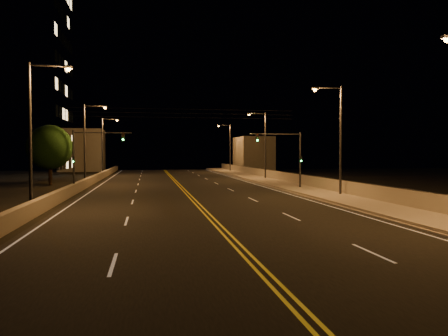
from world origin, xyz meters
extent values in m
plane|color=black|center=(0.00, 0.00, 0.00)|extent=(160.00, 160.00, 0.00)
cube|color=black|center=(0.00, 20.00, 0.01)|extent=(18.00, 120.00, 0.02)
cube|color=gray|center=(10.80, 20.00, 0.15)|extent=(3.60, 120.00, 0.30)
cube|color=gray|center=(8.93, 20.00, 0.07)|extent=(0.14, 120.00, 0.15)
cube|color=gray|center=(12.45, 20.00, 0.80)|extent=(0.30, 120.00, 1.00)
cube|color=gray|center=(-9.74, 20.00, 0.45)|extent=(0.45, 120.00, 0.89)
cube|color=slate|center=(16.50, 68.53, 3.30)|extent=(6.00, 10.00, 6.61)
cube|color=slate|center=(-16.00, 75.73, 4.07)|extent=(8.00, 8.00, 8.15)
cylinder|color=black|center=(12.45, 20.00, 1.33)|extent=(0.06, 120.00, 0.06)
cube|color=silver|center=(-8.60, 20.00, 0.02)|extent=(0.12, 116.00, 0.00)
cube|color=silver|center=(8.60, 20.00, 0.02)|extent=(0.12, 116.00, 0.00)
cube|color=gold|center=(-0.15, 20.00, 0.02)|extent=(0.12, 116.00, 0.00)
cube|color=gold|center=(0.15, 20.00, 0.02)|extent=(0.12, 116.00, 0.00)
cube|color=silver|center=(-4.50, 1.50, 0.02)|extent=(0.12, 3.00, 0.00)
cube|color=silver|center=(-4.50, 10.50, 0.02)|extent=(0.12, 3.00, 0.00)
cube|color=silver|center=(-4.50, 19.50, 0.02)|extent=(0.12, 3.00, 0.00)
cube|color=silver|center=(-4.50, 28.50, 0.02)|extent=(0.12, 3.00, 0.00)
cube|color=silver|center=(-4.50, 37.50, 0.02)|extent=(0.12, 3.00, 0.00)
cube|color=silver|center=(-4.50, 46.50, 0.02)|extent=(0.12, 3.00, 0.00)
cube|color=silver|center=(-4.50, 55.50, 0.02)|extent=(0.12, 3.00, 0.00)
cube|color=silver|center=(-4.50, 64.50, 0.02)|extent=(0.12, 3.00, 0.00)
cube|color=silver|center=(-4.50, 73.50, 0.02)|extent=(0.12, 3.00, 0.00)
cube|color=silver|center=(4.50, 1.50, 0.02)|extent=(0.12, 3.00, 0.00)
cube|color=silver|center=(4.50, 10.50, 0.02)|extent=(0.12, 3.00, 0.00)
cube|color=silver|center=(4.50, 19.50, 0.02)|extent=(0.12, 3.00, 0.00)
cube|color=silver|center=(4.50, 28.50, 0.02)|extent=(0.12, 3.00, 0.00)
cube|color=silver|center=(4.50, 37.50, 0.02)|extent=(0.12, 3.00, 0.00)
cube|color=silver|center=(4.50, 46.50, 0.02)|extent=(0.12, 3.00, 0.00)
cube|color=silver|center=(4.50, 55.50, 0.02)|extent=(0.12, 3.00, 0.00)
cube|color=silver|center=(4.50, 64.50, 0.02)|extent=(0.12, 3.00, 0.00)
cube|color=silver|center=(4.50, 73.50, 0.02)|extent=(0.12, 3.00, 0.00)
cube|color=#2D2D33|center=(9.60, 4.54, 8.66)|extent=(0.50, 0.25, 0.14)
sphere|color=#FF9E2D|center=(9.60, 4.54, 8.56)|extent=(0.28, 0.28, 0.28)
cylinder|color=#2D2D33|center=(11.80, 19.92, 4.44)|extent=(0.20, 0.20, 8.88)
cylinder|color=#2D2D33|center=(10.70, 19.92, 8.73)|extent=(2.20, 0.12, 0.12)
cube|color=#2D2D33|center=(9.60, 19.92, 8.66)|extent=(0.50, 0.25, 0.14)
sphere|color=#FF9E2D|center=(9.60, 19.92, 8.56)|extent=(0.28, 0.28, 0.28)
cylinder|color=#2D2D33|center=(11.80, 42.58, 4.44)|extent=(0.20, 0.20, 8.88)
cylinder|color=#2D2D33|center=(10.70, 42.58, 8.73)|extent=(2.20, 0.12, 0.12)
cube|color=#2D2D33|center=(9.60, 42.58, 8.66)|extent=(0.50, 0.25, 0.14)
sphere|color=#FF9E2D|center=(9.60, 42.58, 8.56)|extent=(0.28, 0.28, 0.28)
cylinder|color=#2D2D33|center=(11.80, 67.43, 4.44)|extent=(0.20, 0.20, 8.88)
cylinder|color=#2D2D33|center=(10.70, 67.43, 8.73)|extent=(2.20, 0.12, 0.12)
cube|color=#2D2D33|center=(9.60, 67.43, 8.66)|extent=(0.50, 0.25, 0.14)
sphere|color=#FF9E2D|center=(9.60, 67.43, 8.56)|extent=(0.28, 0.28, 0.28)
cylinder|color=#2D2D33|center=(-10.20, 14.46, 4.44)|extent=(0.20, 0.20, 8.88)
cylinder|color=#2D2D33|center=(-9.10, 14.46, 8.73)|extent=(2.20, 0.12, 0.12)
cube|color=#2D2D33|center=(-8.00, 14.46, 8.66)|extent=(0.50, 0.25, 0.14)
sphere|color=#FF9E2D|center=(-8.00, 14.46, 8.56)|extent=(0.28, 0.28, 0.28)
cylinder|color=#2D2D33|center=(-10.20, 36.85, 4.44)|extent=(0.20, 0.20, 8.88)
cylinder|color=#2D2D33|center=(-9.10, 36.85, 8.73)|extent=(2.20, 0.12, 0.12)
cube|color=#2D2D33|center=(-8.00, 36.85, 8.66)|extent=(0.50, 0.25, 0.14)
sphere|color=#FF9E2D|center=(-8.00, 36.85, 8.56)|extent=(0.28, 0.28, 0.28)
cylinder|color=#2D2D33|center=(-10.20, 55.90, 4.44)|extent=(0.20, 0.20, 8.88)
cylinder|color=#2D2D33|center=(-9.10, 55.90, 8.73)|extent=(2.20, 0.12, 0.12)
cube|color=#2D2D33|center=(-8.00, 55.90, 8.66)|extent=(0.50, 0.25, 0.14)
sphere|color=#FF9E2D|center=(-8.00, 55.90, 8.56)|extent=(0.28, 0.28, 0.28)
cylinder|color=#2D2D33|center=(11.00, 27.09, 2.78)|extent=(0.18, 0.18, 5.57)
cylinder|color=#2D2D33|center=(8.50, 27.09, 5.37)|extent=(5.00, 0.10, 0.10)
cube|color=black|center=(6.75, 27.09, 5.02)|extent=(0.28, 0.18, 0.80)
sphere|color=#19FF4C|center=(6.75, 26.98, 4.77)|extent=(0.14, 0.14, 0.14)
cube|color=black|center=(11.00, 26.94, 3.00)|extent=(0.22, 0.14, 0.55)
cylinder|color=#2D2D33|center=(-9.80, 27.09, 2.78)|extent=(0.18, 0.18, 5.57)
cylinder|color=#2D2D33|center=(-7.30, 27.09, 5.37)|extent=(5.00, 0.10, 0.10)
cube|color=black|center=(-5.55, 27.09, 5.02)|extent=(0.28, 0.18, 0.80)
sphere|color=#19FF4C|center=(-5.55, 26.98, 4.77)|extent=(0.14, 0.14, 0.14)
cube|color=black|center=(-9.80, 26.94, 3.00)|extent=(0.22, 0.14, 0.55)
cylinder|color=black|center=(0.00, 29.50, 7.00)|extent=(22.00, 0.03, 0.03)
cylinder|color=black|center=(0.00, 29.50, 7.40)|extent=(22.00, 0.03, 0.03)
cylinder|color=black|center=(0.00, 29.50, 7.80)|extent=(22.00, 0.03, 0.03)
cylinder|color=black|center=(-14.08, 38.07, 1.17)|extent=(0.36, 0.36, 2.33)
sphere|color=black|center=(-14.08, 38.07, 4.21)|extent=(4.93, 4.93, 4.93)
cylinder|color=black|center=(-15.96, 47.42, 1.10)|extent=(0.36, 0.36, 2.21)
sphere|color=black|center=(-15.96, 47.42, 3.98)|extent=(4.66, 4.66, 4.66)
camera|label=1|loc=(-3.37, -12.79, 3.59)|focal=35.00mm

